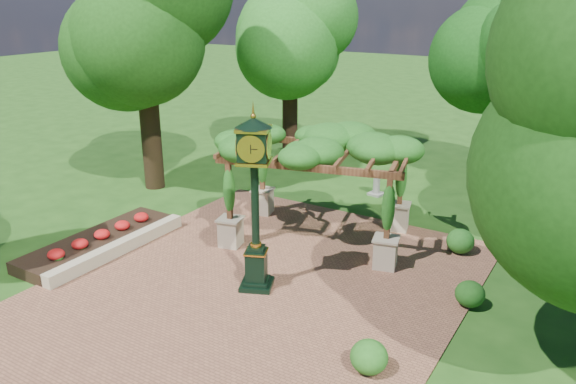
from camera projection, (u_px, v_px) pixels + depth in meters
The scene contains 13 objects.
ground at pixel (235, 304), 13.88m from camera, with size 120.00×120.00×0.00m, color #1E4714.
brick_plaza at pixel (258, 287), 14.68m from camera, with size 10.00×12.00×0.04m, color brown.
border_wall at pixel (119, 248), 16.49m from camera, with size 0.35×5.00×0.40m, color #C6B793.
flower_bed at pixel (98, 242), 16.94m from camera, with size 1.50×5.00×0.36m, color red.
pedestal_clock at pixel (255, 189), 13.75m from camera, with size 1.19×1.19×4.58m.
pergola at pixel (319, 152), 16.73m from camera, with size 6.06×4.56×3.41m.
sundial at pixel (377, 185), 21.32m from camera, with size 0.58×0.58×0.92m.
shrub_front at pixel (369, 357), 11.23m from camera, with size 0.77×0.77×0.69m, color #235F1B.
shrub_mid at pixel (470, 294), 13.63m from camera, with size 0.72×0.72×0.65m, color #1A4814.
shrub_back at pixel (460, 241), 16.46m from camera, with size 0.81×0.81×0.73m, color #225E1B.
tree_west_near at pixel (141, 12), 20.16m from camera, with size 4.69×4.69×9.69m.
tree_west_far at pixel (290, 25), 25.57m from camera, with size 4.17×4.17×8.68m.
tree_north at pixel (517, 58), 21.70m from camera, with size 4.18×4.18×7.17m.
Camera 1 is at (7.48, -9.67, 7.24)m, focal length 35.00 mm.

